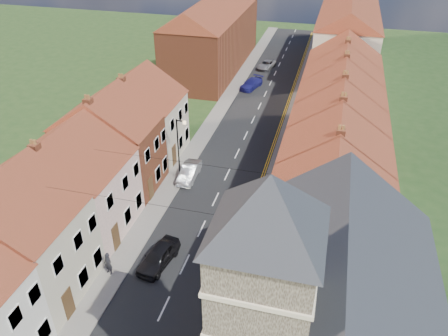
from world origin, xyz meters
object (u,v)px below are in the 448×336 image
(car_far, at_px, (251,84))
(pedestrian_right_b, at_px, (277,177))
(car_mid, at_px, (189,172))
(car_distant, at_px, (266,65))
(car_near, at_px, (159,256))
(pedestrian_right, at_px, (241,250))
(church, at_px, (323,310))
(pedestrian_left, at_px, (108,264))
(lamppost, at_px, (179,146))

(car_far, bearing_deg, pedestrian_right_b, -56.07)
(car_mid, bearing_deg, car_distant, 85.70)
(car_near, relative_size, car_distant, 0.99)
(pedestrian_right, bearing_deg, pedestrian_right_b, -82.58)
(pedestrian_right, bearing_deg, car_near, 31.63)
(church, relative_size, pedestrian_right, 9.57)
(car_near, distance_m, pedestrian_right, 5.77)
(pedestrian_left, bearing_deg, lamppost, 102.00)
(car_distant, relative_size, pedestrian_left, 2.36)
(pedestrian_right, height_order, pedestrian_right_b, pedestrian_right_b)
(car_distant, height_order, pedestrian_right, pedestrian_right)
(car_distant, relative_size, pedestrian_right, 2.56)
(car_mid, relative_size, car_far, 0.92)
(pedestrian_right_b, bearing_deg, church, 119.85)
(car_near, height_order, car_distant, car_near)
(car_far, relative_size, pedestrian_left, 2.46)
(lamppost, bearing_deg, pedestrian_right_b, 9.29)
(car_mid, bearing_deg, car_near, -83.96)
(car_mid, relative_size, pedestrian_right_b, 2.41)
(church, relative_size, pedestrian_left, 8.82)
(lamppost, distance_m, pedestrian_right, 11.67)
(car_near, relative_size, pedestrian_left, 2.33)
(church, bearing_deg, car_near, 150.43)
(car_far, bearing_deg, car_near, -72.66)
(car_mid, height_order, pedestrian_right_b, pedestrian_right_b)
(pedestrian_right_b, bearing_deg, car_far, -57.31)
(car_near, relative_size, pedestrian_right, 2.53)
(car_far, distance_m, pedestrian_right_b, 23.18)
(car_mid, bearing_deg, pedestrian_right_b, 4.53)
(pedestrian_left, bearing_deg, car_far, 101.99)
(car_distant, height_order, pedestrian_right_b, pedestrian_right_b)
(lamppost, relative_size, pedestrian_left, 3.48)
(lamppost, height_order, car_mid, lamppost)
(pedestrian_left, bearing_deg, pedestrian_right_b, 71.37)
(car_near, xyz_separation_m, car_mid, (-1.43, 10.93, -0.04))
(lamppost, xyz_separation_m, pedestrian_right_b, (8.51, 1.39, -2.61))
(car_distant, height_order, pedestrian_left, pedestrian_left)
(car_mid, height_order, car_far, car_mid)
(lamppost, bearing_deg, car_near, -78.86)
(car_distant, distance_m, pedestrian_left, 44.06)
(car_distant, bearing_deg, car_mid, -81.95)
(car_far, xyz_separation_m, pedestrian_left, (-2.44, -35.70, 0.37))
(car_mid, bearing_deg, church, -55.34)
(car_near, distance_m, car_distant, 42.13)
(lamppost, relative_size, pedestrian_right_b, 3.70)
(pedestrian_right, bearing_deg, lamppost, -35.48)
(pedestrian_left, bearing_deg, car_mid, 99.45)
(car_mid, bearing_deg, pedestrian_right, -54.24)
(car_near, distance_m, pedestrian_left, 3.41)
(church, height_order, pedestrian_right_b, church)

